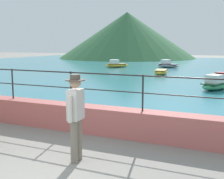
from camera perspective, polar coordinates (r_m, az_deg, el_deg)
name	(u,v)px	position (r m, az deg, el deg)	size (l,w,h in m)	color
promenade_wall	(105,121)	(7.90, -1.33, -5.90)	(20.00, 0.56, 0.70)	#BC605B
railing	(105,83)	(7.71, -1.35, 1.17)	(18.44, 0.04, 0.90)	#282623
lake_water	(210,68)	(29.80, 18.00, 3.80)	(64.00, 44.32, 0.06)	teal
hill_main	(127,35)	(49.07, 2.86, 10.20)	(21.92, 21.92, 7.32)	#33663D
person_walking	(76,114)	(5.97, -6.88, -4.55)	(0.38, 0.57, 1.75)	slate
boat_2	(116,65)	(29.34, 0.82, 4.73)	(2.30, 2.22, 0.76)	gold
boat_5	(216,84)	(15.94, 19.04, 0.95)	(1.63, 2.47, 0.76)	#338C59
boat_6	(161,72)	(22.85, 9.26, 3.32)	(1.21, 2.40, 0.36)	gold
boat_7	(168,65)	(29.61, 10.48, 4.63)	(2.45, 1.45, 0.76)	gray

